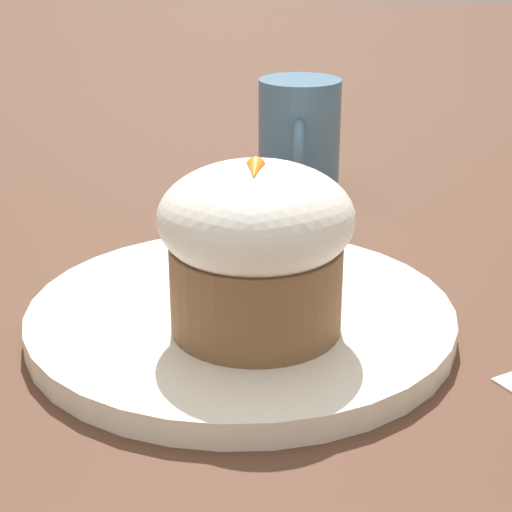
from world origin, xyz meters
TOP-DOWN VIEW (x-y plane):
  - ground_plane at (0.00, 0.00)m, footprint 4.00×4.00m
  - dessert_plate at (0.00, 0.00)m, footprint 0.25×0.25m
  - carrot_cake at (0.03, 0.01)m, footprint 0.10×0.10m
  - spoon at (-0.01, 0.00)m, footprint 0.12×0.09m
  - coffee_cup at (-0.27, 0.03)m, footprint 0.10×0.07m

SIDE VIEW (x-z plane):
  - ground_plane at x=0.00m, z-range 0.00..0.00m
  - dessert_plate at x=0.00m, z-range 0.00..0.01m
  - spoon at x=-0.01m, z-range 0.01..0.02m
  - coffee_cup at x=-0.27m, z-range 0.00..0.10m
  - carrot_cake at x=0.03m, z-range 0.01..0.11m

